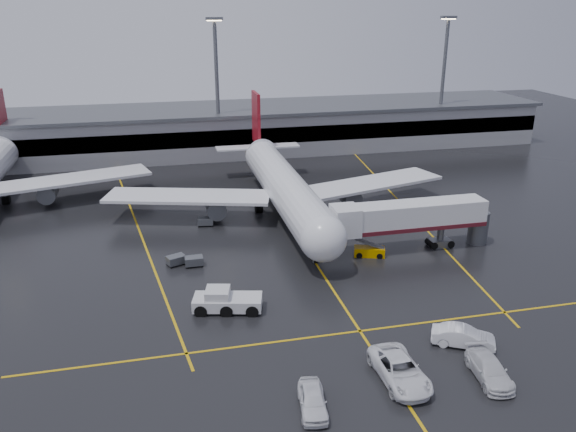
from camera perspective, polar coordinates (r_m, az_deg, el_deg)
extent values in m
plane|color=black|center=(71.78, 1.19, -2.32)|extent=(220.00, 220.00, 0.00)
cube|color=gold|center=(71.77, 1.19, -2.31)|extent=(0.25, 90.00, 0.02)
cube|color=gold|center=(53.07, 7.18, -11.29)|extent=(60.00, 0.25, 0.02)
cube|color=gold|center=(79.20, -14.82, -0.78)|extent=(9.99, 69.35, 0.02)
cube|color=gold|center=(86.32, 11.19, 1.29)|extent=(7.57, 69.64, 0.02)
cube|color=gray|center=(115.76, -4.73, 8.54)|extent=(120.00, 18.00, 8.00)
cube|color=black|center=(107.15, -4.02, 7.87)|extent=(120.00, 0.40, 3.00)
cube|color=#595B60|center=(114.95, -4.79, 10.64)|extent=(122.00, 19.00, 0.60)
cylinder|color=#595B60|center=(107.79, -7.05, 12.16)|extent=(0.70, 0.70, 25.00)
cube|color=#595B60|center=(106.73, -7.36, 18.92)|extent=(3.00, 1.20, 0.50)
cube|color=#FFE5B2|center=(106.74, -7.36, 18.76)|extent=(2.60, 0.90, 0.20)
cylinder|color=#595B60|center=(121.16, 15.13, 12.54)|extent=(0.70, 0.70, 25.00)
cube|color=#595B60|center=(120.22, 15.72, 18.52)|extent=(3.00, 1.20, 0.50)
cube|color=#FFE5B2|center=(120.23, 15.70, 18.38)|extent=(2.60, 0.90, 0.20)
cylinder|color=silver|center=(77.62, -0.24, 2.77)|extent=(5.20, 36.00, 5.20)
sphere|color=silver|center=(61.27, 3.53, -2.22)|extent=(5.20, 5.20, 5.20)
cone|color=silver|center=(97.29, -3.03, 6.77)|extent=(4.94, 8.00, 4.94)
cube|color=maroon|center=(97.22, -3.19, 9.71)|extent=(0.50, 5.50, 8.50)
cube|color=silver|center=(97.24, -3.04, 6.88)|extent=(14.00, 3.00, 0.25)
cube|color=silver|center=(78.07, -9.92, 1.94)|extent=(22.80, 11.83, 0.40)
cube|color=silver|center=(83.39, 8.20, 3.25)|extent=(22.80, 11.83, 0.40)
cylinder|color=#595B60|center=(77.82, -7.24, 0.94)|extent=(2.60, 4.50, 2.60)
cylinder|color=#595B60|center=(81.75, 6.11, 1.96)|extent=(2.60, 4.50, 2.60)
cylinder|color=#595B60|center=(65.19, 2.72, -3.83)|extent=(0.56, 0.56, 2.00)
cylinder|color=#595B60|center=(80.82, -2.93, 1.08)|extent=(0.56, 0.56, 2.00)
cylinder|color=#595B60|center=(82.12, 1.47, 1.42)|extent=(0.56, 0.56, 2.00)
cylinder|color=black|center=(65.41, 2.71, -4.27)|extent=(0.40, 1.10, 1.10)
cylinder|color=black|center=(80.97, -2.92, 0.78)|extent=(1.00, 1.40, 1.40)
cylinder|color=black|center=(82.27, 1.46, 1.12)|extent=(1.00, 1.40, 1.40)
cone|color=silver|center=(110.54, -26.34, 6.34)|extent=(4.94, 8.00, 4.94)
cube|color=maroon|center=(110.59, -26.63, 8.92)|extent=(0.50, 5.50, 8.50)
cube|color=silver|center=(110.50, -26.35, 6.44)|extent=(14.00, 3.00, 0.25)
cube|color=silver|center=(90.34, -20.62, 3.47)|extent=(22.80, 11.83, 0.40)
cylinder|color=#595B60|center=(90.33, -22.77, 2.24)|extent=(2.60, 4.50, 2.60)
cylinder|color=#595B60|center=(93.79, -26.29, 1.70)|extent=(0.56, 0.56, 2.00)
cylinder|color=black|center=(93.92, -26.25, 1.44)|extent=(1.00, 1.40, 1.40)
cube|color=silver|center=(68.80, 12.20, 0.11)|extent=(18.00, 3.20, 3.00)
cube|color=#4F111A|center=(69.26, 12.12, -0.90)|extent=(18.00, 3.30, 0.50)
cube|color=silver|center=(65.83, 5.72, -0.46)|extent=(3.00, 3.40, 3.30)
cylinder|color=#595B60|center=(71.57, 14.94, -1.82)|extent=(0.80, 0.80, 3.00)
cube|color=#595B60|center=(71.96, 14.86, -2.59)|extent=(2.60, 1.60, 0.90)
cylinder|color=#595B60|center=(73.80, 18.41, -1.09)|extent=(2.40, 2.40, 4.00)
cylinder|color=black|center=(71.47, 14.08, -2.68)|extent=(0.90, 1.80, 0.90)
cylinder|color=black|center=(72.47, 15.63, -2.50)|extent=(0.90, 1.80, 0.90)
cube|color=silver|center=(55.83, -6.02, -8.53)|extent=(6.98, 4.08, 1.12)
cube|color=silver|center=(55.50, -7.03, -7.67)|extent=(2.71, 2.71, 0.94)
cube|color=black|center=(55.50, -7.03, -7.67)|extent=(2.44, 2.44, 0.84)
cylinder|color=black|center=(56.31, -8.50, -8.77)|extent=(1.84, 3.01, 1.22)
cylinder|color=black|center=(55.99, -6.01, -8.82)|extent=(1.84, 3.01, 1.22)
cylinder|color=black|center=(55.78, -3.50, -8.86)|extent=(1.84, 3.01, 1.22)
cube|color=#C38700|center=(67.62, 8.10, -3.52)|extent=(3.80, 2.51, 1.08)
cube|color=#595B60|center=(67.21, 8.15, -2.72)|extent=(3.50, 1.91, 1.23)
cylinder|color=black|center=(67.67, 7.10, -3.68)|extent=(1.18, 1.79, 0.68)
cylinder|color=black|center=(67.80, 9.09, -3.74)|extent=(1.18, 1.79, 0.68)
imported|color=white|center=(46.99, 11.08, -14.82)|extent=(3.29, 6.91, 1.90)
imported|color=silver|center=(49.09, 19.40, -14.20)|extent=(2.99, 5.92, 1.65)
imported|color=white|center=(52.47, 17.05, -11.41)|extent=(5.57, 4.17, 1.76)
imported|color=white|center=(43.56, 2.46, -17.83)|extent=(2.61, 5.03, 1.63)
cube|color=#595B60|center=(65.24, -9.35, -4.41)|extent=(2.02, 1.33, 0.90)
cylinder|color=black|center=(64.94, -9.99, -5.03)|extent=(0.40, 0.20, 0.40)
cylinder|color=black|center=(65.04, -8.58, -4.91)|extent=(0.40, 0.20, 0.40)
cylinder|color=black|center=(65.85, -10.06, -4.67)|extent=(0.40, 0.20, 0.40)
cylinder|color=black|center=(65.94, -8.67, -4.54)|extent=(0.40, 0.20, 0.40)
cube|color=#595B60|center=(65.88, -11.10, -4.28)|extent=(2.34, 1.96, 0.90)
cylinder|color=black|center=(65.37, -11.52, -4.97)|extent=(0.40, 0.20, 0.40)
cylinder|color=black|center=(65.95, -10.25, -4.64)|extent=(0.40, 0.20, 0.40)
cylinder|color=black|center=(66.21, -11.88, -4.66)|extent=(0.40, 0.20, 0.40)
cylinder|color=black|center=(66.78, -10.63, -4.34)|extent=(0.40, 0.20, 0.40)
cube|color=#595B60|center=(76.66, -8.22, -0.49)|extent=(2.14, 1.53, 0.90)
cylinder|color=black|center=(76.40, -8.82, -0.98)|extent=(0.40, 0.20, 0.40)
cylinder|color=black|center=(76.33, -7.62, -0.93)|extent=(0.40, 0.20, 0.40)
cylinder|color=black|center=(77.33, -8.79, -0.71)|extent=(0.40, 0.20, 0.40)
cylinder|color=black|center=(77.26, -7.60, -0.66)|extent=(0.40, 0.20, 0.40)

